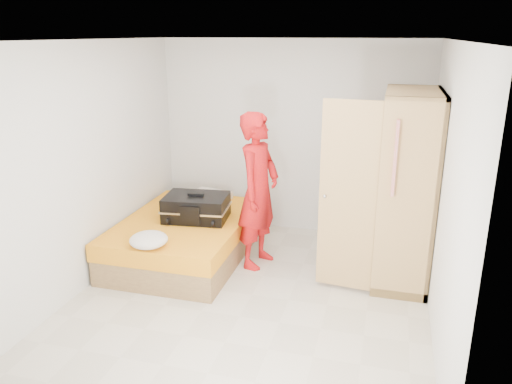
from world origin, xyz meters
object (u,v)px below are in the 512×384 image
(person, at_px, (258,191))
(round_cushion, at_px, (149,240))
(suitcase, at_px, (196,207))
(wardrobe, at_px, (401,193))
(bed, at_px, (185,238))

(person, distance_m, round_cushion, 1.37)
(person, height_order, round_cushion, person)
(suitcase, height_order, round_cushion, suitcase)
(wardrobe, xyz_separation_m, round_cushion, (-2.54, -1.02, -0.42))
(bed, relative_size, wardrobe, 0.96)
(suitcase, bearing_deg, wardrobe, -3.63)
(bed, bearing_deg, person, 4.40)
(person, relative_size, suitcase, 2.24)
(wardrobe, height_order, suitcase, wardrobe)
(round_cushion, bearing_deg, suitcase, 78.84)
(wardrobe, height_order, round_cushion, wardrobe)
(suitcase, xyz_separation_m, round_cushion, (-0.18, -0.90, -0.07))
(bed, xyz_separation_m, person, (0.91, 0.07, 0.66))
(wardrobe, relative_size, person, 1.15)
(bed, distance_m, person, 1.13)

